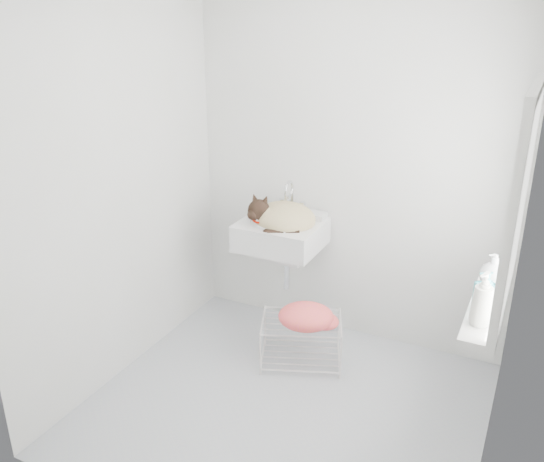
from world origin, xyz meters
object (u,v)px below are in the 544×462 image
at_px(sink, 281,222).
at_px(bottle_c, 491,285).
at_px(bottle_b, 484,310).
at_px(bottle_a, 479,324).
at_px(cat, 282,218).
at_px(wire_rack, 301,341).

relative_size(sink, bottle_c, 3.14).
bearing_deg(bottle_b, bottle_a, -90.00).
distance_m(bottle_a, bottle_c, 0.44).
relative_size(cat, bottle_a, 2.16).
bearing_deg(wire_rack, bottle_a, -25.87).
xyz_separation_m(cat, bottle_c, (1.37, -0.34, -0.04)).
bearing_deg(wire_rack, bottle_c, -4.71).
bearing_deg(bottle_a, wire_rack, 154.13).
height_order(wire_rack, bottle_a, bottle_a).
bearing_deg(bottle_a, bottle_b, 90.00).
bearing_deg(bottle_b, cat, 155.18).
bearing_deg(cat, bottle_a, -41.61).
height_order(sink, bottle_a, bottle_a).
height_order(wire_rack, bottle_c, bottle_c).
height_order(bottle_b, bottle_c, bottle_b).
bearing_deg(sink, wire_rack, -44.04).
xyz_separation_m(cat, wire_rack, (0.26, -0.25, -0.74)).
xyz_separation_m(cat, bottle_a, (1.37, -0.78, -0.04)).
relative_size(sink, wire_rack, 1.07).
xyz_separation_m(bottle_a, bottle_c, (0.00, 0.44, 0.00)).
height_order(sink, bottle_b, sink).
relative_size(sink, cat, 1.13).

